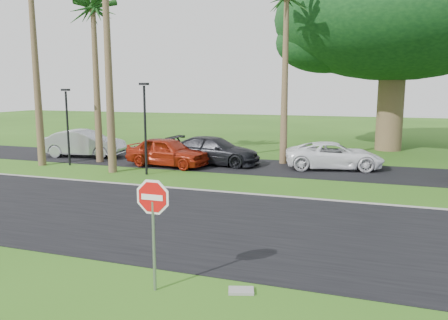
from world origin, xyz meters
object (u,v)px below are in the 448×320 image
Objects in this scene: car_minivan at (334,156)px; car_silver at (84,144)px; car_red at (167,152)px; stop_sign_near at (153,212)px; car_dark at (214,151)px.

car_silver is at bearing 80.51° from car_minivan.
car_silver is at bearing 84.75° from car_red.
car_red is 9.24m from car_minivan.
stop_sign_near is 0.55× the size of car_red.
car_dark is at bearing 83.91° from car_minivan.
car_minivan is (8.97, 2.20, -0.09)m from car_red.
car_silver reaches higher than car_red.
stop_sign_near is at bearing -148.28° from car_red.
car_dark is (-4.24, 15.43, -0.99)m from stop_sign_near.
car_red is (-6.51, 13.98, -0.96)m from stop_sign_near.
car_minivan is (6.71, 0.75, -0.06)m from car_dark.
car_red is 2.69m from car_dark.
car_silver is (-13.08, 15.37, -0.92)m from stop_sign_near.
car_minivan is at bearing -80.45° from car_dark.
stop_sign_near is 20.20m from car_silver.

